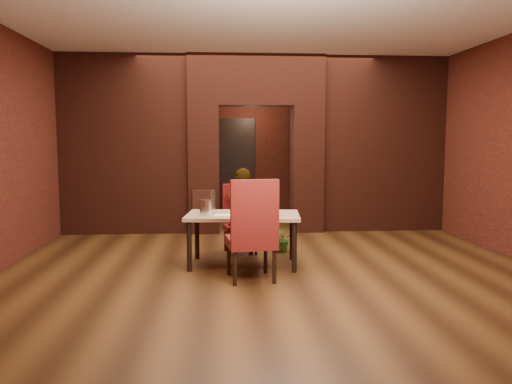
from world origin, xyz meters
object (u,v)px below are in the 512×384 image
at_px(potted_plant, 282,238).
at_px(water_bottle, 212,202).
at_px(chair_near, 251,229).
at_px(wine_glass_c, 260,208).
at_px(person_seated, 242,211).
at_px(wine_bucket, 206,207).
at_px(wine_glass_b, 253,206).
at_px(chair_far, 240,219).
at_px(wine_glass_a, 240,206).
at_px(dining_table, 243,240).

bearing_deg(potted_plant, water_bottle, -143.54).
relative_size(chair_near, wine_glass_c, 6.76).
height_order(person_seated, wine_bucket, person_seated).
xyz_separation_m(water_bottle, potted_plant, (1.04, 0.77, -0.66)).
distance_m(wine_bucket, water_bottle, 0.14).
relative_size(person_seated, wine_glass_c, 7.01).
distance_m(wine_glass_b, wine_bucket, 0.64).
relative_size(wine_glass_c, water_bottle, 0.56).
height_order(chair_far, potted_plant, chair_far).
relative_size(chair_near, person_seated, 0.96).
height_order(wine_glass_c, potted_plant, wine_glass_c).
relative_size(chair_far, wine_bucket, 5.03).
relative_size(wine_glass_b, wine_glass_c, 1.10).
bearing_deg(wine_glass_a, wine_bucket, -157.86).
bearing_deg(water_bottle, person_seated, 55.48).
xyz_separation_m(chair_near, potted_plant, (0.57, 1.49, -0.42)).
bearing_deg(potted_plant, wine_glass_c, -114.34).
height_order(wine_glass_b, water_bottle, water_bottle).
distance_m(chair_far, potted_plant, 0.71).
bearing_deg(potted_plant, wine_glass_b, -123.94).
bearing_deg(chair_near, wine_glass_b, -102.90).
bearing_deg(chair_far, dining_table, -98.32).
height_order(dining_table, chair_near, chair_near).
relative_size(person_seated, potted_plant, 3.17).
bearing_deg(wine_glass_c, person_seated, 104.39).
distance_m(person_seated, wine_glass_a, 0.55).
bearing_deg(person_seated, potted_plant, -165.63).
relative_size(wine_glass_b, wine_bucket, 0.99).
distance_m(dining_table, wine_glass_b, 0.47).
bearing_deg(wine_glass_b, wine_bucket, -168.85).
xyz_separation_m(person_seated, wine_glass_a, (-0.05, -0.53, 0.15)).
bearing_deg(dining_table, chair_near, -79.18).
relative_size(chair_near, wine_glass_b, 6.16).
relative_size(chair_far, wine_glass_a, 5.52).
bearing_deg(chair_far, water_bottle, -128.43).
xyz_separation_m(wine_glass_a, potted_plant, (0.66, 0.67, -0.59)).
bearing_deg(wine_bucket, dining_table, 7.42).
height_order(water_bottle, potted_plant, water_bottle).
bearing_deg(chair_far, chair_near, -96.02).
bearing_deg(wine_glass_a, potted_plant, 45.53).
xyz_separation_m(dining_table, wine_bucket, (-0.49, -0.06, 0.45)).
bearing_deg(person_seated, wine_glass_c, 105.47).
bearing_deg(wine_bucket, water_bottle, 47.43).
distance_m(person_seated, water_bottle, 0.79).
bearing_deg(wine_bucket, potted_plant, 37.43).
relative_size(wine_glass_c, potted_plant, 0.45).
bearing_deg(potted_plant, wine_glass_a, -134.47).
height_order(person_seated, wine_glass_a, person_seated).
height_order(dining_table, wine_glass_c, wine_glass_c).
relative_size(chair_far, water_bottle, 3.13).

